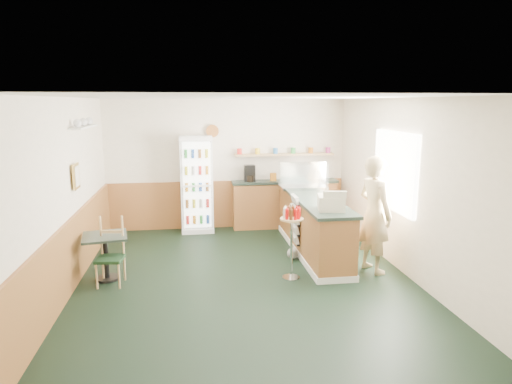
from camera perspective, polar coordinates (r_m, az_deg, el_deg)
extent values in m
plane|color=black|center=(7.06, -1.51, -10.73)|extent=(6.00, 6.00, 0.00)
cube|color=#F3E4CF|center=(9.63, -3.63, 3.49)|extent=(5.00, 0.02, 2.70)
cube|color=#F3E4CF|center=(6.86, -22.88, -0.48)|extent=(0.02, 6.00, 2.70)
cube|color=#F3E4CF|center=(7.39, 18.16, 0.62)|extent=(0.02, 6.00, 2.70)
cube|color=white|center=(6.55, -1.63, 11.86)|extent=(5.00, 6.00, 0.02)
cube|color=#965730|center=(9.74, -3.55, -1.50)|extent=(4.98, 0.05, 1.00)
cube|color=#965730|center=(7.06, -22.04, -7.25)|extent=(0.05, 5.98, 1.00)
cube|color=white|center=(7.60, 16.93, 2.50)|extent=(0.06, 1.45, 1.25)
cube|color=tan|center=(7.29, -21.57, 1.85)|extent=(0.03, 0.32, 0.38)
cube|color=white|center=(7.69, -20.73, 7.62)|extent=(0.18, 1.20, 0.03)
cylinder|color=#A05C28|center=(9.47, -5.47, 7.59)|extent=(0.26, 0.04, 0.26)
cube|color=#965730|center=(8.15, 7.08, -4.26)|extent=(0.60, 2.95, 0.95)
cube|color=white|center=(8.28, 7.01, -7.09)|extent=(0.64, 2.97, 0.10)
cube|color=#26352C|center=(8.03, 7.16, -0.75)|extent=(0.68, 3.01, 0.05)
cube|color=#965730|center=(9.75, 3.58, -1.64)|extent=(2.20, 0.38, 0.95)
cube|color=#26352C|center=(9.65, 3.62, 1.31)|extent=(2.24, 0.42, 0.05)
cube|color=tan|center=(9.64, 3.56, 4.70)|extent=(2.10, 0.22, 0.04)
cube|color=black|center=(9.49, -0.81, 2.37)|extent=(0.22, 0.18, 0.34)
cylinder|color=#B2664C|center=(9.49, -2.08, 5.10)|extent=(0.10, 0.10, 0.12)
cylinder|color=#B2664C|center=(9.54, 0.20, 5.14)|extent=(0.10, 0.10, 0.12)
cylinder|color=#B2664C|center=(9.60, 2.45, 5.16)|extent=(0.10, 0.10, 0.12)
cylinder|color=#B2664C|center=(9.68, 4.68, 5.18)|extent=(0.10, 0.10, 0.12)
cylinder|color=#B2664C|center=(9.77, 6.86, 5.20)|extent=(0.10, 0.10, 0.12)
cylinder|color=#B2664C|center=(9.87, 9.00, 5.20)|extent=(0.10, 0.10, 0.12)
cube|color=white|center=(9.43, -7.42, 1.02)|extent=(0.65, 0.46, 1.97)
cube|color=white|center=(9.20, -7.40, 0.84)|extent=(0.55, 0.02, 1.74)
cube|color=silver|center=(9.13, -7.39, 0.76)|extent=(0.59, 0.02, 1.80)
cube|color=silver|center=(8.73, 5.88, 0.61)|extent=(0.88, 0.46, 0.06)
cube|color=silver|center=(8.69, 5.92, 2.23)|extent=(0.86, 0.44, 0.44)
cube|color=beige|center=(7.05, 9.35, -1.33)|extent=(0.46, 0.48, 0.22)
imported|color=tan|center=(7.31, 14.61, -2.73)|extent=(0.61, 0.72, 1.84)
cylinder|color=silver|center=(7.08, 4.39, -10.60)|extent=(0.27, 0.27, 0.02)
cylinder|color=silver|center=(6.92, 4.45, -7.07)|extent=(0.04, 0.04, 0.92)
cylinder|color=tan|center=(6.79, 4.50, -3.39)|extent=(0.35, 0.35, 0.02)
cylinder|color=red|center=(6.79, 5.41, -2.62)|extent=(0.05, 0.05, 0.16)
cylinder|color=red|center=(6.85, 5.13, -2.50)|extent=(0.05, 0.05, 0.16)
cylinder|color=red|center=(6.88, 4.63, -2.44)|extent=(0.05, 0.05, 0.16)
cylinder|color=red|center=(6.86, 4.08, -2.45)|extent=(0.05, 0.05, 0.16)
cylinder|color=red|center=(6.82, 3.70, -2.54)|extent=(0.05, 0.05, 0.16)
cylinder|color=red|center=(6.75, 3.62, -2.67)|extent=(0.05, 0.05, 0.16)
cylinder|color=red|center=(6.70, 3.88, -2.80)|extent=(0.05, 0.05, 0.16)
cylinder|color=red|center=(6.67, 4.40, -2.86)|extent=(0.05, 0.05, 0.16)
cylinder|color=red|center=(6.68, 4.96, -2.85)|extent=(0.05, 0.05, 0.16)
cylinder|color=red|center=(6.73, 5.34, -2.75)|extent=(0.05, 0.05, 0.16)
cube|color=black|center=(7.98, 4.97, -6.23)|extent=(0.05, 0.42, 0.03)
cube|color=silver|center=(7.96, 4.84, -5.76)|extent=(0.09, 0.38, 0.14)
cube|color=black|center=(7.93, 4.99, -5.05)|extent=(0.05, 0.42, 0.03)
cube|color=silver|center=(7.91, 4.86, -4.57)|extent=(0.09, 0.38, 0.14)
cube|color=black|center=(7.89, 5.02, -3.85)|extent=(0.05, 0.42, 0.03)
cube|color=silver|center=(7.87, 4.88, -3.37)|extent=(0.09, 0.38, 0.14)
cube|color=black|center=(7.85, 5.04, -2.64)|extent=(0.05, 0.42, 0.03)
cube|color=silver|center=(7.83, 4.90, -2.15)|extent=(0.09, 0.38, 0.14)
cube|color=black|center=(7.81, 5.06, -1.42)|extent=(0.05, 0.42, 0.03)
cube|color=silver|center=(7.79, 4.92, -0.92)|extent=(0.09, 0.38, 0.14)
cylinder|color=black|center=(7.36, -18.07, -10.19)|extent=(0.36, 0.36, 0.04)
cylinder|color=black|center=(7.26, -18.23, -7.81)|extent=(0.07, 0.07, 0.63)
cube|color=#26352C|center=(7.16, -18.39, -5.28)|extent=(0.72, 0.72, 0.04)
cube|color=black|center=(7.02, -17.78, -7.95)|extent=(0.41, 0.41, 0.04)
cylinder|color=tan|center=(6.97, -19.20, -9.95)|extent=(0.03, 0.03, 0.39)
cylinder|color=tan|center=(6.91, -16.58, -9.96)|extent=(0.03, 0.03, 0.39)
cylinder|color=tan|center=(7.26, -18.73, -9.07)|extent=(0.03, 0.03, 0.39)
cylinder|color=tan|center=(7.21, -16.22, -9.06)|extent=(0.03, 0.03, 0.39)
cube|color=tan|center=(7.09, -17.70, -5.22)|extent=(0.34, 0.07, 0.60)
sphere|color=gray|center=(7.88, 4.60, -7.66)|extent=(0.19, 0.19, 0.19)
sphere|color=gray|center=(7.76, 4.76, -7.34)|extent=(0.11, 0.11, 0.11)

